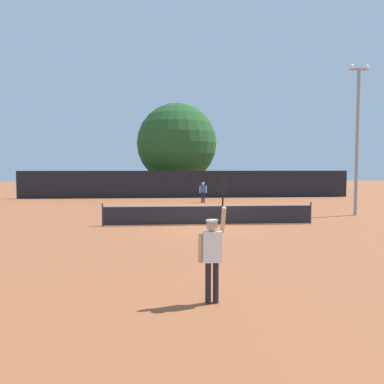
# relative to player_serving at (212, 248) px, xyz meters

# --- Properties ---
(ground_plane) EXTENTS (120.00, 120.00, 0.00)m
(ground_plane) POSITION_rel_player_serving_xyz_m (1.23, 10.84, -1.15)
(ground_plane) COLOR #9E5633
(tennis_net) EXTENTS (10.28, 0.08, 1.07)m
(tennis_net) POSITION_rel_player_serving_xyz_m (1.23, 10.84, -0.64)
(tennis_net) COLOR #232328
(tennis_net) RESTS_ON ground
(perimeter_fence) EXTENTS (30.46, 0.12, 2.48)m
(perimeter_fence) POSITION_rel_player_serving_xyz_m (1.23, 27.76, 0.09)
(perimeter_fence) COLOR black
(perimeter_fence) RESTS_ON ground
(player_serving) EXTENTS (0.67, 0.40, 2.59)m
(player_serving) POSITION_rel_player_serving_xyz_m (0.00, 0.00, 0.00)
(player_serving) COLOR white
(player_serving) RESTS_ON ground
(player_receiving) EXTENTS (0.57, 0.24, 1.61)m
(player_receiving) POSITION_rel_player_serving_xyz_m (2.19, 22.51, -0.17)
(player_receiving) COLOR blue
(player_receiving) RESTS_ON ground
(tennis_ball) EXTENTS (0.07, 0.07, 0.07)m
(tennis_ball) POSITION_rel_player_serving_xyz_m (1.12, 7.61, -1.12)
(tennis_ball) COLOR #CCE033
(tennis_ball) RESTS_ON ground
(light_pole) EXTENTS (1.18, 0.28, 8.64)m
(light_pole) POSITION_rel_player_serving_xyz_m (10.21, 13.87, 3.74)
(light_pole) COLOR gray
(light_pole) RESTS_ON ground
(large_tree) EXTENTS (8.37, 8.37, 9.48)m
(large_tree) POSITION_rel_player_serving_xyz_m (0.54, 33.13, 4.14)
(large_tree) COLOR brown
(large_tree) RESTS_ON ground
(parked_car_near) EXTENTS (2.42, 4.41, 1.69)m
(parked_car_near) POSITION_rel_player_serving_xyz_m (10.68, 35.77, -0.37)
(parked_car_near) COLOR #B7B7BC
(parked_car_near) RESTS_ON ground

